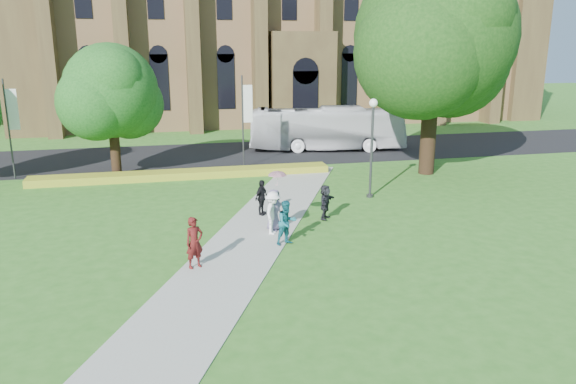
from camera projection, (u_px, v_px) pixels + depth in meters
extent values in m
plane|color=#2E6A20|center=(251.00, 251.00, 22.33)|extent=(160.00, 160.00, 0.00)
cube|color=black|center=(207.00, 155.00, 41.15)|extent=(160.00, 10.00, 0.02)
cube|color=#B2B2A8|center=(248.00, 242.00, 23.26)|extent=(15.58, 28.54, 0.04)
cube|color=gold|center=(184.00, 174.00, 34.26)|extent=(18.00, 1.40, 0.45)
cube|color=brown|center=(281.00, 38.00, 59.96)|extent=(52.00, 16.00, 17.00)
cube|color=brown|center=(17.00, 12.00, 47.53)|extent=(3.50, 3.50, 21.00)
cube|color=brown|center=(526.00, 18.00, 58.17)|extent=(3.50, 3.50, 21.00)
cube|color=brown|center=(302.00, 81.00, 52.52)|extent=(6.00, 2.50, 9.00)
cylinder|color=#38383D|center=(371.00, 153.00, 29.45)|extent=(0.14, 0.14, 4.80)
sphere|color=white|center=(373.00, 103.00, 28.78)|extent=(0.44, 0.44, 0.44)
cylinder|color=#38383D|center=(370.00, 196.00, 30.05)|extent=(0.36, 0.36, 0.15)
cylinder|color=#332114|center=(429.00, 121.00, 34.65)|extent=(0.96, 0.96, 6.60)
sphere|color=#11360E|center=(435.00, 36.00, 33.34)|extent=(9.60, 9.60, 9.60)
cylinder|color=#332114|center=(115.00, 144.00, 34.14)|extent=(0.60, 0.60, 4.12)
sphere|color=#144515|center=(110.00, 91.00, 33.31)|extent=(5.60, 5.60, 5.60)
cylinder|color=#38383D|center=(243.00, 123.00, 36.29)|extent=(0.10, 0.10, 6.00)
cube|color=white|center=(248.00, 104.00, 36.06)|extent=(0.60, 0.02, 2.40)
cylinder|color=#38383D|center=(9.00, 130.00, 33.25)|extent=(0.10, 0.10, 6.00)
cube|color=white|center=(13.00, 110.00, 33.02)|extent=(0.60, 0.02, 2.40)
imported|color=silver|center=(327.00, 128.00, 42.81)|extent=(12.12, 4.91, 3.29)
imported|color=#4C1211|center=(194.00, 243.00, 20.34)|extent=(0.83, 0.71, 1.92)
imported|color=#155F6D|center=(287.00, 223.00, 22.72)|extent=(1.08, 0.96, 1.84)
imported|color=white|center=(273.00, 213.00, 23.99)|extent=(1.14, 1.39, 1.87)
imported|color=black|center=(262.00, 197.00, 26.67)|extent=(0.97, 1.02, 1.70)
imported|color=slate|center=(274.00, 210.00, 24.46)|extent=(1.04, 1.05, 1.84)
imported|color=black|center=(325.00, 202.00, 26.05)|extent=(1.23, 1.53, 1.63)
imported|color=#F2ABBF|center=(277.00, 181.00, 24.27)|extent=(0.88, 0.88, 0.70)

